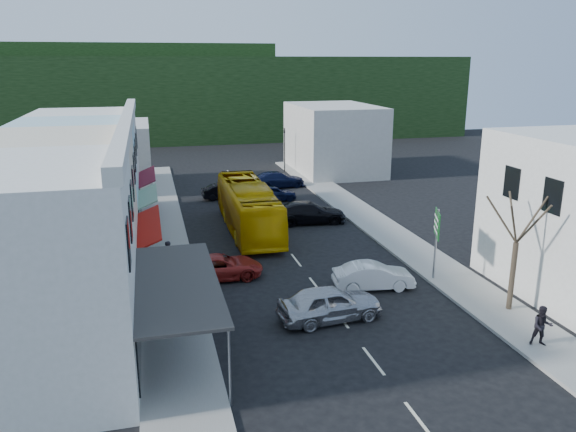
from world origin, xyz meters
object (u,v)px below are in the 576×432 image
object	(u,v)px
traffic_signal	(285,150)
direction_sign	(436,245)
bus	(248,209)
car_silver	(330,306)
pedestrian_left	(169,258)
car_white	(373,276)
car_red	(219,266)
pedestrian_right	(542,326)
street_tree	(516,243)

from	to	relation	value
traffic_signal	direction_sign	bearing A→B (deg)	102.49
bus	car_silver	world-z (taller)	bus
traffic_signal	pedestrian_left	bearing A→B (deg)	75.50
direction_sign	car_white	bearing A→B (deg)	-154.50
car_silver	car_white	xyz separation A→B (m)	(3.36, 2.97, 0.00)
car_red	direction_sign	bearing A→B (deg)	-106.57
direction_sign	car_red	bearing A→B (deg)	-173.80
bus	direction_sign	xyz separation A→B (m)	(8.09, -11.54, 0.45)
car_silver	pedestrian_right	bearing A→B (deg)	-127.25
pedestrian_left	direction_sign	bearing A→B (deg)	-124.08
bus	car_white	size ratio (longest dim) A/B	2.64
street_tree	car_red	bearing A→B (deg)	149.50
bus	car_white	world-z (taller)	bus
car_silver	street_tree	bearing A→B (deg)	-104.01
car_white	car_red	size ratio (longest dim) A/B	0.96
car_red	street_tree	xyz separation A→B (m)	(12.80, -7.54, 2.73)
direction_sign	street_tree	distance (m)	4.90
bus	street_tree	size ratio (longest dim) A/B	1.69
car_white	pedestrian_right	world-z (taller)	pedestrian_right
car_red	pedestrian_left	xyz separation A→B (m)	(-2.62, 1.18, 0.30)
car_silver	direction_sign	world-z (taller)	direction_sign
car_white	street_tree	bearing A→B (deg)	-121.92
bus	traffic_signal	xyz separation A→B (m)	(7.49, 20.00, 0.79)
pedestrian_right	traffic_signal	size ratio (longest dim) A/B	0.36
car_red	pedestrian_left	world-z (taller)	pedestrian_left
direction_sign	bus	bearing A→B (deg)	146.88
car_red	direction_sign	xyz separation A→B (m)	(11.20, -3.14, 1.30)
car_silver	street_tree	world-z (taller)	street_tree
traffic_signal	bus	bearing A→B (deg)	80.89
direction_sign	car_silver	bearing A→B (deg)	-133.46
street_tree	direction_sign	bearing A→B (deg)	109.98
street_tree	traffic_signal	world-z (taller)	street_tree
car_red	pedestrian_left	bearing A→B (deg)	64.91
car_silver	traffic_signal	bearing A→B (deg)	-16.36
car_silver	traffic_signal	size ratio (longest dim) A/B	0.94
bus	direction_sign	bearing A→B (deg)	-54.39
pedestrian_left	traffic_signal	bearing A→B (deg)	-42.64
street_tree	pedestrian_left	bearing A→B (deg)	150.52
pedestrian_left	traffic_signal	xyz separation A→B (m)	(13.22, 27.22, 1.34)
car_silver	traffic_signal	world-z (taller)	traffic_signal
car_white	pedestrian_right	bearing A→B (deg)	-143.79
bus	car_silver	size ratio (longest dim) A/B	2.64
bus	pedestrian_left	world-z (taller)	bus
car_silver	car_red	world-z (taller)	same
car_red	pedestrian_right	xyz separation A→B (m)	(11.88, -10.97, 0.30)
pedestrian_right	car_silver	bearing A→B (deg)	170.43
pedestrian_left	pedestrian_right	distance (m)	18.92
pedestrian_left	street_tree	distance (m)	17.88
car_silver	street_tree	xyz separation A→B (m)	(8.55, -1.20, 2.73)
direction_sign	traffic_signal	bearing A→B (deg)	112.95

